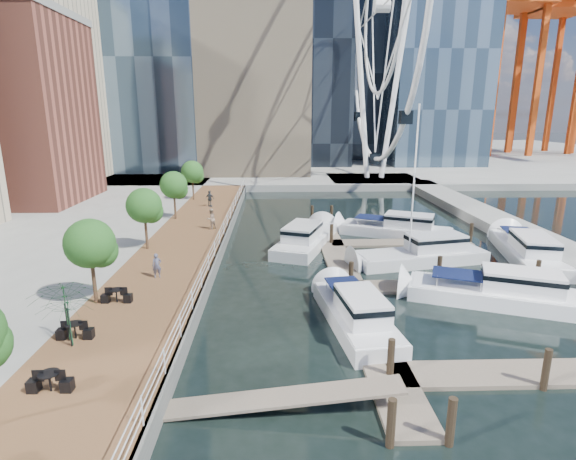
# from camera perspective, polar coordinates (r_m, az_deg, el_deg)

# --- Properties ---
(ground) EXTENTS (520.00, 520.00, 0.00)m
(ground) POSITION_cam_1_polar(r_m,az_deg,el_deg) (21.60, 3.39, -15.51)
(ground) COLOR black
(ground) RESTS_ON ground
(boardwalk) EXTENTS (6.00, 60.00, 1.00)m
(boardwalk) POSITION_cam_1_polar(r_m,az_deg,el_deg) (35.90, -13.24, -2.58)
(boardwalk) COLOR brown
(boardwalk) RESTS_ON ground
(seawall) EXTENTS (0.25, 60.00, 1.00)m
(seawall) POSITION_cam_1_polar(r_m,az_deg,el_deg) (35.42, -8.47, -2.57)
(seawall) COLOR #595954
(seawall) RESTS_ON ground
(land_far) EXTENTS (200.00, 114.00, 1.00)m
(land_far) POSITION_cam_1_polar(r_m,az_deg,el_deg) (121.08, -0.87, 9.59)
(land_far) COLOR gray
(land_far) RESTS_ON ground
(breakwater) EXTENTS (4.00, 60.00, 1.00)m
(breakwater) POSITION_cam_1_polar(r_m,az_deg,el_deg) (45.53, 26.94, -0.19)
(breakwater) COLOR gray
(breakwater) RESTS_ON ground
(pier) EXTENTS (14.00, 12.00, 1.00)m
(pier) POSITION_cam_1_polar(r_m,az_deg,el_deg) (73.10, 10.84, 6.12)
(pier) COLOR gray
(pier) RESTS_ON ground
(railing) EXTENTS (0.10, 60.00, 1.05)m
(railing) POSITION_cam_1_polar(r_m,az_deg,el_deg) (35.15, -8.70, -0.98)
(railing) COLOR white
(railing) RESTS_ON boardwalk
(floating_docks) EXTENTS (16.00, 34.00, 2.60)m
(floating_docks) POSITION_cam_1_polar(r_m,az_deg,el_deg) (31.93, 16.24, -4.94)
(floating_docks) COLOR #6D6051
(floating_docks) RESTS_ON ground
(ferris_wheel) EXTENTS (5.80, 45.60, 47.80)m
(ferris_wheel) POSITION_cam_1_polar(r_m,az_deg,el_deg) (73.94, 11.87, 25.99)
(ferris_wheel) COLOR white
(ferris_wheel) RESTS_ON ground
(port_cranes) EXTENTS (40.00, 52.00, 38.00)m
(port_cranes) POSITION_cam_1_polar(r_m,az_deg,el_deg) (134.06, 30.89, 16.46)
(port_cranes) COLOR #D84C14
(port_cranes) RESTS_ON ground
(street_trees) EXTENTS (2.60, 42.60, 4.60)m
(street_trees) POSITION_cam_1_polar(r_m,az_deg,el_deg) (34.63, -17.82, 2.96)
(street_trees) COLOR #3F2B1C
(street_trees) RESTS_ON ground
(cafe_tables) EXTENTS (2.50, 13.70, 0.74)m
(cafe_tables) POSITION_cam_1_polar(r_m,az_deg,el_deg) (20.96, -26.58, -13.87)
(cafe_tables) COLOR black
(cafe_tables) RESTS_ON ground
(yacht_foreground) EXTENTS (11.24, 6.72, 2.15)m
(yacht_foreground) POSITION_cam_1_polar(r_m,az_deg,el_deg) (29.45, 24.88, -8.43)
(yacht_foreground) COLOR white
(yacht_foreground) RESTS_ON ground
(pedestrian_near) EXTENTS (0.64, 0.51, 1.53)m
(pedestrian_near) POSITION_cam_1_polar(r_m,az_deg,el_deg) (28.85, -16.32, -4.36)
(pedestrian_near) COLOR #46475E
(pedestrian_near) RESTS_ON boardwalk
(pedestrian_mid) EXTENTS (1.11, 1.12, 1.82)m
(pedestrian_mid) POSITION_cam_1_polar(r_m,az_deg,el_deg) (39.89, -9.75, 1.41)
(pedestrian_mid) COLOR gray
(pedestrian_mid) RESTS_ON boardwalk
(pedestrian_far) EXTENTS (1.13, 0.87, 1.79)m
(pedestrian_far) POSITION_cam_1_polar(r_m,az_deg,el_deg) (49.73, -9.88, 3.95)
(pedestrian_far) COLOR #343B42
(pedestrian_far) RESTS_ON boardwalk
(moored_yachts) EXTENTS (22.93, 36.21, 11.50)m
(moored_yachts) POSITION_cam_1_polar(r_m,az_deg,el_deg) (33.89, 16.31, -4.69)
(moored_yachts) COLOR silver
(moored_yachts) RESTS_ON ground
(cafe_seating) EXTENTS (4.01, 14.99, 2.67)m
(cafe_seating) POSITION_cam_1_polar(r_m,az_deg,el_deg) (18.87, -32.23, -14.79)
(cafe_seating) COLOR #103D23
(cafe_seating) RESTS_ON ground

